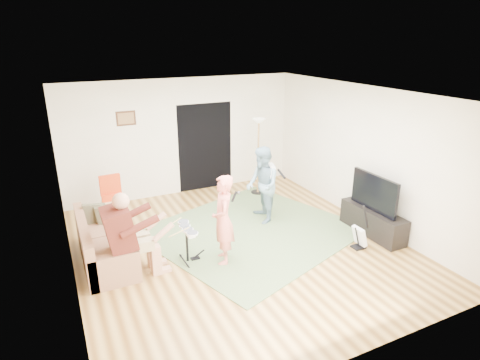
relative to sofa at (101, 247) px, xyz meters
name	(u,v)px	position (x,y,z in m)	size (l,w,h in m)	color
floor	(239,246)	(2.28, -0.54, -0.25)	(6.00, 6.00, 0.00)	brown
walls	(239,175)	(2.28, -0.54, 1.10)	(5.50, 6.00, 2.70)	white
ceiling	(238,94)	(2.28, -0.54, 2.45)	(6.00, 6.00, 0.00)	white
window_blinds	(61,185)	(-0.46, -0.34, 1.30)	(2.05, 2.05, 0.00)	brown
doorway	(205,147)	(2.83, 2.45, 0.80)	(2.10, 2.10, 0.00)	black
picture_frame	(126,118)	(1.03, 2.45, 1.65)	(0.42, 0.03, 0.32)	#3F2314
area_rug	(252,231)	(2.77, -0.14, -0.24)	(3.56, 3.23, 0.02)	#546D42
sofa	(101,247)	(0.00, 0.00, 0.00)	(0.77, 1.86, 0.75)	#9A6A4D
drummer	(133,243)	(0.42, -0.65, 0.30)	(0.91, 0.51, 1.40)	#5B2219
drum_kit	(187,246)	(1.28, -0.65, 0.03)	(0.36, 0.64, 0.65)	black
singer	(223,220)	(1.83, -0.90, 0.51)	(0.55, 0.36, 1.52)	#E77364
microphone	(234,197)	(2.03, -0.90, 0.88)	(0.06, 0.06, 0.24)	black
guitarist	(262,185)	(3.16, 0.20, 0.52)	(0.75, 0.59, 1.55)	#7295A7
guitar_held	(271,171)	(3.36, 0.20, 0.80)	(0.12, 0.60, 0.26)	white
guitar_spare	(360,236)	(4.18, -1.55, -0.02)	(0.30, 0.27, 0.82)	black
torchiere_lamp	(258,143)	(3.82, 1.58, 0.99)	(0.32, 0.32, 1.81)	black
dining_chair	(114,208)	(0.45, 1.34, 0.11)	(0.45, 0.46, 1.00)	tan
tv_cabinet	(373,222)	(4.78, -1.22, 0.00)	(0.40, 1.40, 0.50)	black
television	(374,193)	(4.73, -1.22, 0.60)	(0.06, 1.10, 0.68)	black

